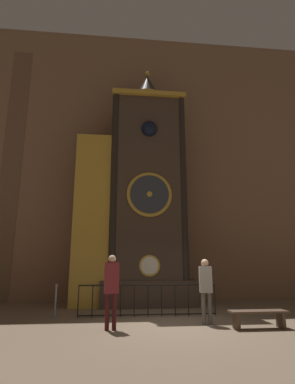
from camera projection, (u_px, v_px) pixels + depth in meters
ground_plane at (179, 326)px, 8.01m from camera, size 28.00×28.00×0.00m
cathedral_back_wall at (152, 158)px, 14.66m from camera, size 24.00×0.32×13.29m
clock_tower at (136, 197)px, 12.59m from camera, size 4.83×1.80×10.37m
railing_fence at (148, 299)px, 9.48m from camera, size 4.39×0.05×0.97m
visitor_near at (112, 284)px, 7.71m from camera, size 0.39×0.31×1.84m
visitor_far at (206, 284)px, 8.37m from camera, size 0.37×0.26×1.75m
stanchion_post at (55, 307)px, 9.24m from camera, size 0.28×0.28×1.00m
visitor_bench at (258, 315)px, 7.72m from camera, size 1.50×0.40×0.44m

